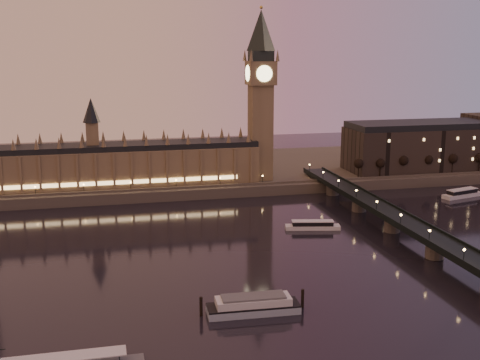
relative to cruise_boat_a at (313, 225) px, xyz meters
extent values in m
plane|color=black|center=(-56.50, -31.35, -1.85)|extent=(700.00, 700.00, 0.00)
cube|color=#423D35|center=(-26.50, 133.65, 1.15)|extent=(560.00, 130.00, 6.00)
cube|color=brown|center=(-96.50, 89.65, 15.15)|extent=(180.00, 26.00, 22.00)
cube|color=black|center=(-96.50, 89.65, 27.75)|extent=(180.00, 22.00, 3.20)
cube|color=#FFCC7F|center=(-96.50, 76.15, 9.15)|extent=(153.00, 0.25, 2.20)
cube|color=brown|center=(-2.50, 89.65, 33.15)|extent=(13.00, 13.00, 58.00)
cube|color=brown|center=(-2.50, 89.65, 69.15)|extent=(16.00, 16.00, 14.00)
cylinder|color=#FFEAA5|center=(-2.50, 81.47, 69.15)|extent=(9.60, 0.35, 9.60)
cylinder|color=#FFEAA5|center=(-10.68, 89.65, 69.15)|extent=(0.35, 9.60, 9.60)
cube|color=black|center=(-2.50, 89.65, 79.15)|extent=(13.00, 13.00, 6.00)
cone|color=black|center=(-2.50, 89.65, 94.15)|extent=(17.68, 17.68, 24.00)
sphere|color=gold|center=(-2.50, 89.65, 107.15)|extent=(2.00, 2.00, 2.00)
cube|color=black|center=(35.50, -31.35, 6.15)|extent=(13.00, 260.00, 2.00)
cube|color=black|center=(29.20, -31.35, 7.65)|extent=(0.60, 260.00, 1.00)
cube|color=black|center=(41.80, -31.35, 7.65)|extent=(0.60, 260.00, 1.00)
cube|color=black|center=(115.50, 95.65, 18.15)|extent=(110.00, 36.00, 28.00)
cube|color=black|center=(115.50, 95.65, 34.15)|extent=(108.00, 34.00, 4.00)
cylinder|color=black|center=(55.97, 77.65, 8.97)|extent=(0.70, 0.70, 9.65)
sphere|color=black|center=(55.97, 77.65, 14.01)|extent=(6.43, 6.43, 6.43)
cylinder|color=black|center=(72.95, 77.65, 8.97)|extent=(0.70, 0.70, 9.65)
sphere|color=black|center=(72.95, 77.65, 14.01)|extent=(6.43, 6.43, 6.43)
cylinder|color=black|center=(89.92, 77.65, 8.97)|extent=(0.70, 0.70, 9.65)
sphere|color=black|center=(89.92, 77.65, 14.01)|extent=(6.43, 6.43, 6.43)
cylinder|color=black|center=(106.90, 77.65, 8.97)|extent=(0.70, 0.70, 9.65)
sphere|color=black|center=(106.90, 77.65, 14.01)|extent=(6.43, 6.43, 6.43)
cylinder|color=black|center=(123.87, 77.65, 8.97)|extent=(0.70, 0.70, 9.65)
sphere|color=black|center=(123.87, 77.65, 14.01)|extent=(6.43, 6.43, 6.43)
cylinder|color=black|center=(140.85, 77.65, 8.97)|extent=(0.70, 0.70, 9.65)
sphere|color=black|center=(140.85, 77.65, 14.01)|extent=(6.43, 6.43, 6.43)
cube|color=silver|center=(0.00, 0.00, -0.89)|extent=(26.91, 11.06, 1.93)
cube|color=black|center=(0.00, 0.00, 1.04)|extent=(20.01, 8.63, 1.93)
cube|color=silver|center=(0.00, 0.00, 2.18)|extent=(20.57, 8.97, 0.35)
cube|color=silver|center=(107.49, 41.07, -0.74)|extent=(27.21, 13.19, 2.23)
cube|color=black|center=(107.49, 41.07, 1.50)|extent=(20.27, 10.27, 2.23)
cube|color=silver|center=(107.49, 41.07, 2.82)|extent=(20.85, 10.66, 0.41)
cube|color=#96A9BF|center=(-51.12, -84.96, -0.62)|extent=(30.82, 9.86, 2.48)
cube|color=black|center=(-51.12, -84.96, 0.86)|extent=(30.82, 9.86, 0.48)
cube|color=silver|center=(-51.12, -84.96, 2.34)|extent=(25.07, 8.67, 2.48)
cube|color=#595B5E|center=(-51.12, -84.96, 3.91)|extent=(21.22, 7.55, 0.67)
cylinder|color=black|center=(-68.25, -83.23, 1.38)|extent=(1.05, 1.05, 6.48)
cylinder|color=black|center=(-33.99, -84.69, 1.38)|extent=(1.05, 1.05, 6.48)
cube|color=silver|center=(-109.80, -109.38, 2.54)|extent=(32.86, 5.80, 0.29)
camera|label=1|loc=(-96.87, -263.61, 83.46)|focal=45.00mm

